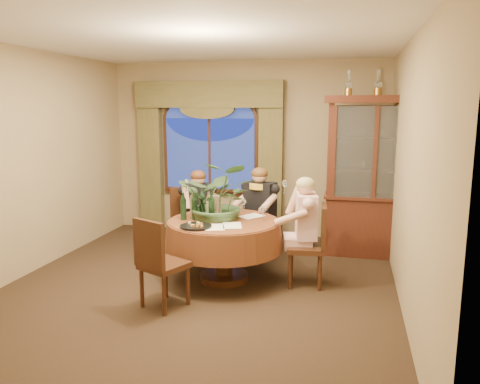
% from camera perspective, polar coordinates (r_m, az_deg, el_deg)
% --- Properties ---
extents(floor, '(5.00, 5.00, 0.00)m').
position_cam_1_polar(floor, '(5.62, -5.00, -11.45)').
color(floor, black).
rests_on(floor, ground).
extents(wall_back, '(4.50, 0.00, 4.50)m').
position_cam_1_polar(wall_back, '(7.66, 0.75, 5.22)').
color(wall_back, '#937D58').
rests_on(wall_back, ground).
extents(wall_right, '(0.00, 5.00, 5.00)m').
position_cam_1_polar(wall_right, '(5.02, 19.89, 1.91)').
color(wall_right, '#937D58').
rests_on(wall_right, ground).
extents(ceiling, '(5.00, 5.00, 0.00)m').
position_cam_1_polar(ceiling, '(5.27, -5.50, 18.11)').
color(ceiling, white).
rests_on(ceiling, wall_back).
extents(window, '(1.62, 0.10, 1.32)m').
position_cam_1_polar(window, '(7.76, -3.70, 4.52)').
color(window, navy).
rests_on(window, wall_back).
extents(arched_transom, '(1.60, 0.06, 0.44)m').
position_cam_1_polar(arched_transom, '(7.72, -3.77, 10.29)').
color(arched_transom, navy).
rests_on(arched_transom, wall_back).
extents(drapery_left, '(0.38, 0.14, 2.32)m').
position_cam_1_polar(drapery_left, '(8.09, -10.81, 3.74)').
color(drapery_left, '#4F4924').
rests_on(drapery_left, floor).
extents(drapery_right, '(0.38, 0.14, 2.32)m').
position_cam_1_polar(drapery_right, '(7.48, 3.77, 3.39)').
color(drapery_right, '#4F4924').
rests_on(drapery_right, floor).
extents(swag_valance, '(2.45, 0.16, 0.42)m').
position_cam_1_polar(swag_valance, '(7.64, -3.97, 11.79)').
color(swag_valance, '#4F4924').
rests_on(swag_valance, wall_back).
extents(dining_table, '(1.53, 1.53, 0.75)m').
position_cam_1_polar(dining_table, '(5.70, -1.97, -7.10)').
color(dining_table, maroon).
rests_on(dining_table, floor).
extents(china_cabinet, '(1.38, 0.55, 2.23)m').
position_cam_1_polar(china_cabinet, '(6.77, 15.94, 1.74)').
color(china_cabinet, '#381912').
rests_on(china_cabinet, floor).
extents(oil_lamp_left, '(0.11, 0.11, 0.34)m').
position_cam_1_polar(oil_lamp_left, '(6.70, 13.10, 12.82)').
color(oil_lamp_left, '#A5722D').
rests_on(oil_lamp_left, china_cabinet).
extents(oil_lamp_center, '(0.11, 0.11, 0.34)m').
position_cam_1_polar(oil_lamp_center, '(6.71, 16.50, 12.67)').
color(oil_lamp_center, '#A5722D').
rests_on(oil_lamp_center, china_cabinet).
extents(oil_lamp_right, '(0.11, 0.11, 0.34)m').
position_cam_1_polar(oil_lamp_right, '(6.74, 19.87, 12.47)').
color(oil_lamp_right, '#A5722D').
rests_on(oil_lamp_right, china_cabinet).
extents(chair_right, '(0.45, 0.45, 0.96)m').
position_cam_1_polar(chair_right, '(5.58, 8.01, -6.47)').
color(chair_right, black).
rests_on(chair_right, floor).
extents(chair_back_right, '(0.50, 0.50, 0.96)m').
position_cam_1_polar(chair_back_right, '(6.49, 1.97, -3.96)').
color(chair_back_right, black).
rests_on(chair_back_right, floor).
extents(chair_back, '(0.59, 0.59, 0.96)m').
position_cam_1_polar(chair_back, '(6.56, -6.07, -3.86)').
color(chair_back, black).
rests_on(chair_back, floor).
extents(chair_front_left, '(0.56, 0.56, 0.96)m').
position_cam_1_polar(chair_front_left, '(5.00, -9.21, -8.48)').
color(chair_front_left, black).
rests_on(chair_front_left, floor).
extents(person_pink, '(0.50, 0.53, 1.28)m').
position_cam_1_polar(person_pink, '(5.64, 8.03, -4.59)').
color(person_pink, beige).
rests_on(person_pink, floor).
extents(person_back, '(0.60, 0.60, 1.24)m').
position_cam_1_polar(person_back, '(6.47, -5.11, -2.75)').
color(person_back, black).
rests_on(person_back, floor).
extents(person_scarf, '(0.57, 0.54, 1.29)m').
position_cam_1_polar(person_scarf, '(6.38, 2.45, -2.69)').
color(person_scarf, black).
rests_on(person_scarf, floor).
extents(stoneware_vase, '(0.15, 0.15, 0.27)m').
position_cam_1_polar(stoneware_vase, '(5.71, -2.90, -1.77)').
color(stoneware_vase, '#90755F').
rests_on(stoneware_vase, dining_table).
extents(centerpiece_plant, '(0.92, 1.02, 0.79)m').
position_cam_1_polar(centerpiece_plant, '(5.61, -2.52, 2.79)').
color(centerpiece_plant, '#33512E').
rests_on(centerpiece_plant, dining_table).
extents(olive_bowl, '(0.16, 0.16, 0.05)m').
position_cam_1_polar(olive_bowl, '(5.54, -1.87, -3.30)').
color(olive_bowl, '#525A2F').
rests_on(olive_bowl, dining_table).
extents(cheese_platter, '(0.36, 0.36, 0.02)m').
position_cam_1_polar(cheese_platter, '(5.28, -5.40, -4.20)').
color(cheese_platter, black).
rests_on(cheese_platter, dining_table).
extents(wine_bottle_0, '(0.07, 0.07, 0.33)m').
position_cam_1_polar(wine_bottle_0, '(5.65, -3.84, -1.62)').
color(wine_bottle_0, tan).
rests_on(wine_bottle_0, dining_table).
extents(wine_bottle_1, '(0.07, 0.07, 0.33)m').
position_cam_1_polar(wine_bottle_1, '(5.62, -6.92, -1.74)').
color(wine_bottle_1, black).
rests_on(wine_bottle_1, dining_table).
extents(wine_bottle_2, '(0.07, 0.07, 0.33)m').
position_cam_1_polar(wine_bottle_2, '(5.84, -4.64, -1.24)').
color(wine_bottle_2, black).
rests_on(wine_bottle_2, dining_table).
extents(wine_bottle_3, '(0.07, 0.07, 0.33)m').
position_cam_1_polar(wine_bottle_3, '(5.79, -5.76, -1.36)').
color(wine_bottle_3, tan).
rests_on(wine_bottle_3, dining_table).
extents(wine_bottle_4, '(0.07, 0.07, 0.33)m').
position_cam_1_polar(wine_bottle_4, '(5.57, -3.50, -1.78)').
color(wine_bottle_4, black).
rests_on(wine_bottle_4, dining_table).
extents(wine_bottle_5, '(0.07, 0.07, 0.33)m').
position_cam_1_polar(wine_bottle_5, '(5.62, -5.55, -1.71)').
color(wine_bottle_5, black).
rests_on(wine_bottle_5, dining_table).
extents(tasting_paper_0, '(0.29, 0.35, 0.00)m').
position_cam_1_polar(tasting_paper_0, '(5.33, -0.97, -4.09)').
color(tasting_paper_0, white).
rests_on(tasting_paper_0, dining_table).
extents(tasting_paper_1, '(0.35, 0.37, 0.00)m').
position_cam_1_polar(tasting_paper_1, '(5.77, 1.38, -2.97)').
color(tasting_paper_1, white).
rests_on(tasting_paper_1, dining_table).
extents(tasting_paper_2, '(0.30, 0.35, 0.00)m').
position_cam_1_polar(tasting_paper_2, '(5.26, -3.10, -4.31)').
color(tasting_paper_2, white).
rests_on(tasting_paper_2, dining_table).
extents(wine_glass_person_pink, '(0.07, 0.07, 0.18)m').
position_cam_1_polar(wine_glass_person_pink, '(5.56, 2.88, -2.59)').
color(wine_glass_person_pink, silver).
rests_on(wine_glass_person_pink, dining_table).
extents(wine_glass_person_back, '(0.07, 0.07, 0.18)m').
position_cam_1_polar(wine_glass_person_back, '(6.01, -3.73, -1.62)').
color(wine_glass_person_back, silver).
rests_on(wine_glass_person_back, dining_table).
extents(wine_glass_person_scarf, '(0.07, 0.07, 0.18)m').
position_cam_1_polar(wine_glass_person_scarf, '(5.97, 0.47, -1.67)').
color(wine_glass_person_scarf, silver).
rests_on(wine_glass_person_scarf, dining_table).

